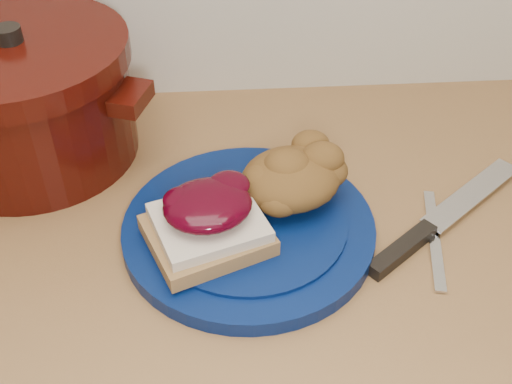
{
  "coord_description": "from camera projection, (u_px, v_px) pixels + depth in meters",
  "views": [
    {
      "loc": [
        0.02,
        0.93,
        1.44
      ],
      "look_at": [
        0.06,
        1.49,
        0.95
      ],
      "focal_mm": 45.0,
      "sensor_mm": 36.0,
      "label": 1
    }
  ],
  "objects": [
    {
      "name": "pepper_grinder",
      "position": [
        1.0,
        86.0,
        0.89
      ],
      "size": [
        0.07,
        0.07,
        0.14
      ],
      "rotation": [
        0.0,
        0.0,
        0.12
      ],
      "color": "black",
      "rests_on": "wood_countertop"
    },
    {
      "name": "dutch_oven",
      "position": [
        25.0,
        98.0,
        0.83
      ],
      "size": [
        0.37,
        0.37,
        0.18
      ],
      "rotation": [
        0.0,
        0.0,
        -0.33
      ],
      "color": "#330905",
      "rests_on": "wood_countertop"
    },
    {
      "name": "stuffing_mound",
      "position": [
        291.0,
        179.0,
        0.76
      ],
      "size": [
        0.15,
        0.13,
        0.06
      ],
      "primitive_type": "ellipsoid",
      "rotation": [
        0.0,
        0.0,
        0.28
      ],
      "color": "brown",
      "rests_on": "plate"
    },
    {
      "name": "sandwich",
      "position": [
        208.0,
        221.0,
        0.71
      ],
      "size": [
        0.16,
        0.15,
        0.06
      ],
      "rotation": [
        0.0,
        0.0,
        0.28
      ],
      "color": "olive",
      "rests_on": "plate"
    },
    {
      "name": "chef_knife",
      "position": [
        422.0,
        233.0,
        0.75
      ],
      "size": [
        0.24,
        0.2,
        0.02
      ],
      "rotation": [
        0.0,
        0.0,
        0.68
      ],
      "color": "black",
      "rests_on": "wood_countertop"
    },
    {
      "name": "butter_knife",
      "position": [
        434.0,
        238.0,
        0.75
      ],
      "size": [
        0.04,
        0.17,
        0.0
      ],
      "primitive_type": "cube",
      "rotation": [
        0.0,
        0.0,
        1.38
      ],
      "color": "silver",
      "rests_on": "wood_countertop"
    },
    {
      "name": "plate",
      "position": [
        249.0,
        229.0,
        0.76
      ],
      "size": [
        0.37,
        0.37,
        0.02
      ],
      "primitive_type": "cylinder",
      "rotation": [
        0.0,
        0.0,
        0.28
      ],
      "color": "#051647",
      "rests_on": "wood_countertop"
    }
  ]
}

